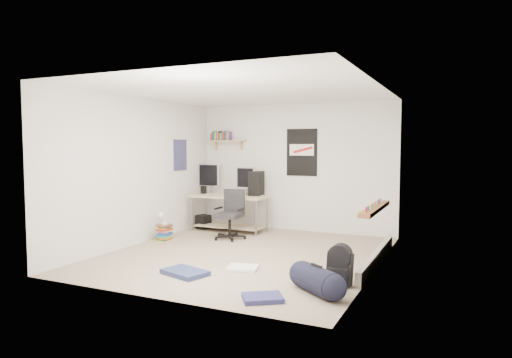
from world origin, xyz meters
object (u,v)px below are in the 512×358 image
at_px(backpack, 340,269).
at_px(desk, 230,213).
at_px(office_chair, 230,212).
at_px(duffel_bag, 317,281).
at_px(book_stack, 164,232).

bearing_deg(backpack, desk, 139.09).
bearing_deg(office_chair, duffel_bag, -45.55).
bearing_deg(office_chair, backpack, -37.90).
xyz_separation_m(backpack, duffel_bag, (-0.16, -0.42, -0.06)).
bearing_deg(backpack, duffel_bag, -110.30).
bearing_deg(book_stack, office_chair, 31.54).
bearing_deg(book_stack, desk, 64.13).
height_order(duffel_bag, book_stack, duffel_bag).
height_order(backpack, duffel_bag, duffel_bag).
relative_size(office_chair, duffel_bag, 1.47).
relative_size(office_chair, book_stack, 1.94).
xyz_separation_m(desk, book_stack, (-0.62, -1.29, -0.21)).
distance_m(backpack, duffel_bag, 0.45).
xyz_separation_m(duffel_bag, book_stack, (-3.32, 1.67, 0.01)).
xyz_separation_m(desk, office_chair, (0.36, -0.68, 0.12)).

